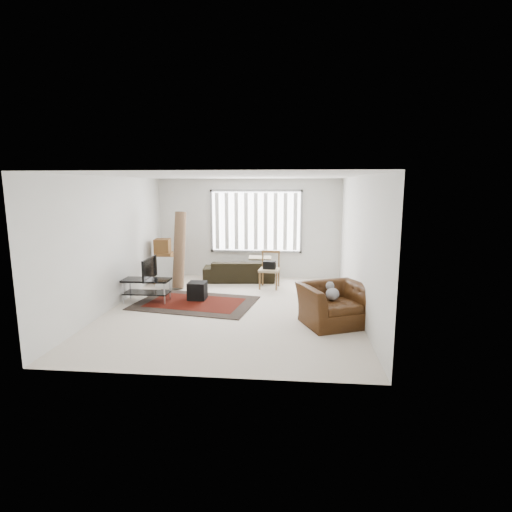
{
  "coord_description": "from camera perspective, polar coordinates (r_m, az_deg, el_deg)",
  "views": [
    {
      "loc": [
        1.22,
        -7.86,
        2.52
      ],
      "look_at": [
        0.45,
        0.38,
        1.05
      ],
      "focal_mm": 28.0,
      "sensor_mm": 36.0,
      "label": 1
    }
  ],
  "objects": [
    {
      "name": "side_chair",
      "position": [
        9.88,
        1.95,
        -1.72
      ],
      "size": [
        0.53,
        0.53,
        0.91
      ],
      "rotation": [
        0.0,
        0.0,
        -0.1
      ],
      "color": "#8A785B",
      "rests_on": "ground"
    },
    {
      "name": "room",
      "position": [
        8.49,
        -2.69,
        4.92
      ],
      "size": [
        6.0,
        6.02,
        2.71
      ],
      "color": "beige",
      "rests_on": "ground"
    },
    {
      "name": "armchair",
      "position": [
        7.47,
        11.04,
        -6.37
      ],
      "size": [
        1.45,
        1.37,
        0.85
      ],
      "rotation": [
        0.0,
        0.0,
        0.4
      ],
      "color": "#3C200C",
      "rests_on": "ground"
    },
    {
      "name": "white_flatpack",
      "position": [
        10.09,
        -12.47,
        -2.36
      ],
      "size": [
        0.61,
        0.22,
        0.78
      ],
      "primitive_type": "cube",
      "rotation": [
        -0.15,
        0.0,
        0.03
      ],
      "color": "silver",
      "rests_on": "ground"
    },
    {
      "name": "tv_stand",
      "position": [
        9.05,
        -15.35,
        -4.07
      ],
      "size": [
        1.02,
        0.46,
        0.51
      ],
      "color": "black",
      "rests_on": "ground"
    },
    {
      "name": "subwoofer",
      "position": [
        8.99,
        -8.37,
        -4.91
      ],
      "size": [
        0.39,
        0.39,
        0.39
      ],
      "primitive_type": "cube",
      "rotation": [
        0.0,
        0.0,
        -0.01
      ],
      "color": "black",
      "rests_on": "persian_rug"
    },
    {
      "name": "sofa",
      "position": [
        10.63,
        -2.4,
        -1.66
      ],
      "size": [
        1.95,
        0.99,
        0.72
      ],
      "primitive_type": "imported",
      "rotation": [
        0.0,
        0.0,
        3.24
      ],
      "color": "black",
      "rests_on": "ground"
    },
    {
      "name": "persian_rug",
      "position": [
        8.79,
        -8.67,
        -6.64
      ],
      "size": [
        2.73,
        2.04,
        0.02
      ],
      "color": "black",
      "rests_on": "ground"
    },
    {
      "name": "moving_boxes",
      "position": [
        10.67,
        -13.06,
        -0.91
      ],
      "size": [
        0.51,
        0.48,
        1.15
      ],
      "color": "brown",
      "rests_on": "ground"
    },
    {
      "name": "tv",
      "position": [
        8.96,
        -15.46,
        -1.73
      ],
      "size": [
        0.11,
        0.82,
        0.47
      ],
      "primitive_type": "imported",
      "rotation": [
        0.0,
        0.0,
        1.57
      ],
      "color": "black",
      "rests_on": "tv_stand"
    },
    {
      "name": "rolled_rug",
      "position": [
        10.03,
        -10.89,
        0.85
      ],
      "size": [
        0.31,
        0.69,
        1.89
      ],
      "primitive_type": "cylinder",
      "rotation": [
        -0.22,
        0.0,
        -0.04
      ],
      "color": "brown",
      "rests_on": "ground"
    }
  ]
}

